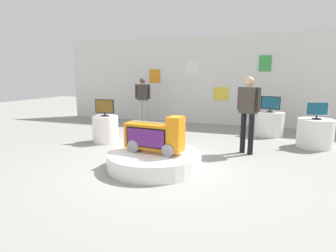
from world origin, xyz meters
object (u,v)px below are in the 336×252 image
Objects in this scene: tv_on_left_rear at (104,107)px; shopper_browsing_rear at (248,109)px; tv_on_center_rear at (317,110)px; tv_on_right_rear at (270,103)px; novelty_firetruck_tv at (155,137)px; display_pedestal_left_rear at (106,129)px; main_display_pedestal at (154,160)px; display_pedestal_right_rear at (269,124)px; shopper_browsing_near_truck at (143,97)px; display_pedestal_center_rear at (315,133)px.

tv_on_left_rear is 0.31× the size of shopper_browsing_rear.
tv_on_right_rear is (-1.07, 1.11, 0.02)m from tv_on_center_rear.
shopper_browsing_rear is (1.59, 1.64, 0.42)m from novelty_firetruck_tv.
tv_on_right_rear reaches higher than display_pedestal_left_rear.
tv_on_right_rear is 0.31× the size of shopper_browsing_rear.
tv_on_center_rear is (3.16, 2.81, 0.34)m from novelty_firetruck_tv.
tv_on_right_rear is at bearing 77.76° from shopper_browsing_rear.
display_pedestal_right_rear is at bearing 61.75° from main_display_pedestal.
tv_on_right_rear is at bearing 30.02° from tv_on_left_rear.
tv_on_center_rear reaches higher than novelty_firetruck_tv.
shopper_browsing_rear is at bearing 1.85° from display_pedestal_left_rear.
tv_on_left_rear is at bearing -149.92° from display_pedestal_right_rear.
novelty_firetruck_tv is at bearing -62.54° from shopper_browsing_near_truck.
tv_on_right_rear is 0.32× the size of shopper_browsing_near_truck.
shopper_browsing_near_truck reaches higher than display_pedestal_center_rear.
main_display_pedestal is 2.46m from shopper_browsing_rear.
display_pedestal_center_rear is 0.59m from tv_on_center_rear.
display_pedestal_left_rear is 0.59m from tv_on_left_rear.
display_pedestal_left_rear is at bearing 86.46° from tv_on_left_rear.
tv_on_right_rear reaches higher than tv_on_left_rear.
display_pedestal_center_rear is at bearing -45.90° from display_pedestal_right_rear.
tv_on_left_rear reaches higher than display_pedestal_right_rear.
novelty_firetruck_tv is at bearing -118.00° from tv_on_right_rear.
tv_on_right_rear is at bearing 134.16° from display_pedestal_center_rear.
display_pedestal_left_rear is at bearing 143.42° from main_display_pedestal.
display_pedestal_right_rear is 0.50× the size of shopper_browsing_near_truck.
main_display_pedestal is at bearing -36.50° from tv_on_left_rear.
tv_on_center_rear is 5.63m from shopper_browsing_near_truck.
shopper_browsing_rear reaches higher than tv_on_left_rear.
shopper_browsing_rear is at bearing -102.18° from display_pedestal_right_rear.
novelty_firetruck_tv is at bearing -138.30° from tv_on_center_rear.
tv_on_center_rear is 0.31× the size of shopper_browsing_near_truck.
tv_on_right_rear reaches higher than tv_on_center_rear.
main_display_pedestal is 2.54× the size of display_pedestal_left_rear.
display_pedestal_right_rear is 2.43m from shopper_browsing_rear.
display_pedestal_center_rear is (3.16, 2.82, -0.25)m from novelty_firetruck_tv.
display_pedestal_right_rear is (4.15, 2.40, -0.59)m from tv_on_left_rear.
tv_on_left_rear reaches higher than novelty_firetruck_tv.
tv_on_right_rear is at bearing 62.00° from novelty_firetruck_tv.
shopper_browsing_rear is (-1.56, -1.17, 0.09)m from tv_on_center_rear.
main_display_pedestal is 4.24m from display_pedestal_center_rear.
shopper_browsing_near_truck reaches higher than tv_on_right_rear.
shopper_browsing_near_truck is (-5.42, 1.54, 0.05)m from tv_on_center_rear.
shopper_browsing_rear is at bearing -143.27° from tv_on_center_rear.
tv_on_right_rear is 2.33m from shopper_browsing_rear.
display_pedestal_left_rear is (-2.07, 1.53, -0.25)m from novelty_firetruck_tv.
novelty_firetruck_tv is 1.41× the size of display_pedestal_center_rear.
display_pedestal_left_rear is 0.84× the size of display_pedestal_center_rear.
shopper_browsing_rear is at bearing 1.92° from tv_on_left_rear.
tv_on_right_rear reaches higher than display_pedestal_center_rear.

